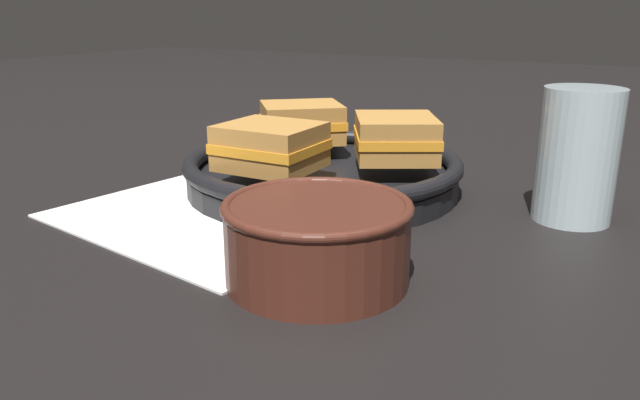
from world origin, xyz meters
The scene contains 9 objects.
ground_plane centered at (0.00, 0.00, 0.00)m, with size 4.00×4.00×0.00m, color black.
napkin centered at (-0.09, 0.01, 0.00)m, with size 0.32×0.28×0.00m.
soup_bowl centered at (0.08, -0.07, 0.04)m, with size 0.14×0.14×0.06m.
spoon centered at (-0.04, 0.02, 0.01)m, with size 0.15×0.07×0.01m.
skillet centered at (-0.03, 0.14, 0.02)m, with size 0.31×0.31×0.04m.
sandwich_near_left centered at (-0.05, 0.06, 0.07)m, with size 0.10×0.09×0.05m.
sandwich_near_right centered at (0.04, 0.17, 0.07)m, with size 0.12×0.13×0.05m.
sandwich_far_left centered at (-0.09, 0.20, 0.07)m, with size 0.13×0.13×0.05m.
drinking_glass centered at (0.23, 0.18, 0.06)m, with size 0.07×0.07×0.13m.
Camera 1 is at (0.30, -0.45, 0.20)m, focal length 35.00 mm.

